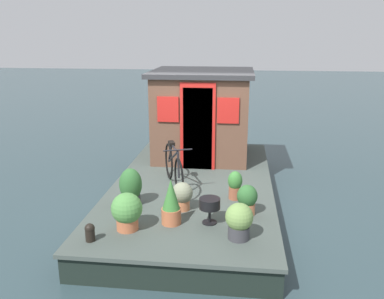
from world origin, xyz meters
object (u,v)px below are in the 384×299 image
(potted_plant_sage, at_px, (131,187))
(potted_plant_thyme, at_px, (127,211))
(potted_plant_rosemary, at_px, (182,195))
(charcoal_grill, at_px, (210,205))
(houseboat_cabin, at_px, (202,114))
(potted_plant_fern, at_px, (171,203))
(potted_plant_lavender, at_px, (235,184))
(potted_plant_geranium, at_px, (239,220))
(mooring_bollard, at_px, (90,232))
(bicycle, at_px, (174,167))
(potted_plant_basil, at_px, (247,199))

(potted_plant_sage, relative_size, potted_plant_thyme, 1.12)
(potted_plant_rosemary, xyz_separation_m, charcoal_grill, (-0.44, -0.48, 0.05))
(houseboat_cabin, height_order, potted_plant_thyme, houseboat_cabin)
(houseboat_cabin, bearing_deg, potted_plant_fern, 178.06)
(charcoal_grill, bearing_deg, potted_plant_rosemary, 47.34)
(potted_plant_lavender, height_order, potted_plant_geranium, potted_plant_geranium)
(mooring_bollard, bearing_deg, bicycle, -20.62)
(charcoal_grill, bearing_deg, potted_plant_basil, -55.25)
(potted_plant_sage, bearing_deg, bicycle, -33.31)
(bicycle, xyz_separation_m, potted_plant_lavender, (-0.43, -1.13, -0.13))
(potted_plant_sage, distance_m, mooring_bollard, 1.31)
(potted_plant_geranium, distance_m, potted_plant_rosemary, 1.26)
(houseboat_cabin, distance_m, charcoal_grill, 3.60)
(potted_plant_sage, relative_size, potted_plant_geranium, 1.20)
(potted_plant_basil, xyz_separation_m, potted_plant_thyme, (-0.73, 1.72, 0.04))
(potted_plant_sage, distance_m, charcoal_grill, 1.45)
(bicycle, height_order, mooring_bollard, bicycle)
(mooring_bollard, bearing_deg, potted_plant_basil, -62.28)
(houseboat_cabin, xyz_separation_m, charcoal_grill, (-3.50, -0.45, -0.69))
(potted_plant_geranium, bearing_deg, potted_plant_fern, 70.48)
(houseboat_cabin, distance_m, potted_plant_thyme, 3.97)
(bicycle, height_order, potted_plant_basil, bicycle)
(potted_plant_sage, height_order, mooring_bollard, potted_plant_sage)
(potted_plant_thyme, bearing_deg, potted_plant_sage, 11.43)
(potted_plant_basil, bearing_deg, potted_plant_geranium, 171.75)
(potted_plant_basil, height_order, potted_plant_thyme, potted_plant_thyme)
(bicycle, relative_size, potted_plant_lavender, 3.22)
(bicycle, xyz_separation_m, charcoal_grill, (-1.41, -0.77, -0.09))
(potted_plant_lavender, bearing_deg, charcoal_grill, 160.04)
(houseboat_cabin, bearing_deg, potted_plant_thyme, 169.38)
(mooring_bollard, bearing_deg, potted_plant_thyme, -46.49)
(potted_plant_fern, distance_m, potted_plant_basil, 1.22)
(potted_plant_basil, bearing_deg, potted_plant_lavender, 18.19)
(houseboat_cabin, relative_size, mooring_bollard, 8.72)
(potted_plant_fern, bearing_deg, mooring_bollard, 123.08)
(bicycle, distance_m, potted_plant_basil, 1.68)
(potted_plant_rosemary, xyz_separation_m, mooring_bollard, (-1.18, 1.11, -0.11))
(potted_plant_sage, bearing_deg, potted_plant_basil, -94.68)
(potted_plant_sage, bearing_deg, mooring_bollard, 169.53)
(potted_plant_fern, bearing_deg, houseboat_cabin, -1.94)
(potted_plant_geranium, bearing_deg, potted_plant_rosemary, 46.36)
(potted_plant_thyme, bearing_deg, houseboat_cabin, -10.62)
(potted_plant_thyme, relative_size, potted_plant_geranium, 1.07)
(potted_plant_sage, xyz_separation_m, mooring_bollard, (-1.28, 0.24, -0.17))
(potted_plant_lavender, height_order, potted_plant_thyme, potted_plant_thyme)
(potted_plant_basil, relative_size, mooring_bollard, 1.88)
(bicycle, bearing_deg, mooring_bollard, 159.38)
(potted_plant_thyme, height_order, potted_plant_rosemary, potted_plant_thyme)
(potted_plant_basil, bearing_deg, potted_plant_fern, 112.38)
(potted_plant_geranium, distance_m, mooring_bollard, 2.05)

